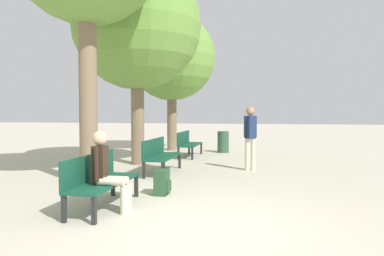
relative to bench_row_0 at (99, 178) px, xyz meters
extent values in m
plane|color=beige|center=(1.67, -0.63, -0.48)|extent=(80.00, 80.00, 0.00)
cube|color=#144733|center=(0.10, 0.00, -0.08)|extent=(0.53, 1.76, 0.04)
cube|color=#144733|center=(-0.15, 0.00, 0.15)|extent=(0.04, 1.76, 0.42)
cube|color=black|center=(0.32, -0.83, -0.29)|extent=(0.06, 0.06, 0.38)
cube|color=black|center=(0.32, 0.83, -0.29)|extent=(0.06, 0.06, 0.38)
cube|color=black|center=(-0.12, -0.83, -0.29)|extent=(0.06, 0.06, 0.38)
cube|color=black|center=(-0.12, 0.83, -0.29)|extent=(0.06, 0.06, 0.38)
cube|color=#144733|center=(0.10, 3.40, -0.08)|extent=(0.53, 1.76, 0.04)
cube|color=#144733|center=(-0.15, 3.40, 0.15)|extent=(0.04, 1.76, 0.42)
cube|color=black|center=(0.32, 2.57, -0.29)|extent=(0.06, 0.06, 0.38)
cube|color=black|center=(0.32, 4.23, -0.29)|extent=(0.06, 0.06, 0.38)
cube|color=black|center=(-0.12, 2.57, -0.29)|extent=(0.06, 0.06, 0.38)
cube|color=black|center=(-0.12, 4.23, -0.29)|extent=(0.06, 0.06, 0.38)
cube|color=#144733|center=(0.10, 6.80, -0.08)|extent=(0.53, 1.76, 0.04)
cube|color=#144733|center=(-0.15, 6.80, 0.15)|extent=(0.04, 1.76, 0.42)
cube|color=black|center=(0.32, 5.96, -0.29)|extent=(0.06, 0.06, 0.38)
cube|color=black|center=(0.32, 7.63, -0.29)|extent=(0.06, 0.06, 0.38)
cube|color=black|center=(-0.12, 5.96, -0.29)|extent=(0.06, 0.06, 0.38)
cube|color=black|center=(-0.12, 7.63, -0.29)|extent=(0.06, 0.06, 0.38)
cylinder|color=#7A664C|center=(-1.02, 1.70, 1.53)|extent=(0.37, 0.37, 4.01)
cylinder|color=#7A664C|center=(-1.02, 4.72, 1.00)|extent=(0.37, 0.37, 2.95)
sphere|color=olive|center=(-1.02, 4.72, 3.47)|extent=(3.63, 3.63, 3.63)
cylinder|color=#7A664C|center=(-1.02, 8.67, 0.87)|extent=(0.37, 0.37, 2.69)
sphere|color=olive|center=(-1.02, 8.67, 3.13)|extent=(3.36, 3.36, 3.36)
cylinder|color=beige|center=(0.33, -0.29, 0.00)|extent=(0.41, 0.12, 0.12)
cylinder|color=beige|center=(0.54, -0.29, -0.27)|extent=(0.12, 0.12, 0.42)
cylinder|color=beige|center=(0.33, -0.14, 0.00)|extent=(0.41, 0.12, 0.12)
cylinder|color=beige|center=(0.54, -0.14, -0.27)|extent=(0.12, 0.12, 0.42)
cube|color=black|center=(0.13, -0.22, 0.23)|extent=(0.19, 0.22, 0.58)
cylinder|color=black|center=(0.13, -0.34, 0.26)|extent=(0.09, 0.09, 0.52)
cylinder|color=black|center=(0.13, -0.09, 0.26)|extent=(0.09, 0.09, 0.52)
sphere|color=tan|center=(0.13, -0.22, 0.64)|extent=(0.22, 0.22, 0.22)
cube|color=#284C2D|center=(0.72, 1.08, -0.25)|extent=(0.22, 0.33, 0.45)
cube|color=#284C2D|center=(0.85, 1.08, -0.32)|extent=(0.04, 0.23, 0.20)
cylinder|color=beige|center=(2.11, 4.22, -0.07)|extent=(0.12, 0.12, 0.82)
cylinder|color=beige|center=(2.25, 4.22, -0.07)|extent=(0.12, 0.12, 0.82)
cube|color=navy|center=(2.18, 4.22, 0.64)|extent=(0.28, 0.29, 0.58)
cylinder|color=navy|center=(2.06, 4.22, 0.65)|extent=(0.09, 0.09, 0.55)
cylinder|color=navy|center=(2.30, 4.22, 0.65)|extent=(0.09, 0.09, 0.55)
sphere|color=#A37A5B|center=(2.18, 4.22, 1.04)|extent=(0.22, 0.22, 0.22)
cylinder|color=#2D5138|center=(1.04, 8.21, -0.09)|extent=(0.42, 0.42, 0.78)
camera|label=1|loc=(2.57, -5.44, 1.05)|focal=35.00mm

